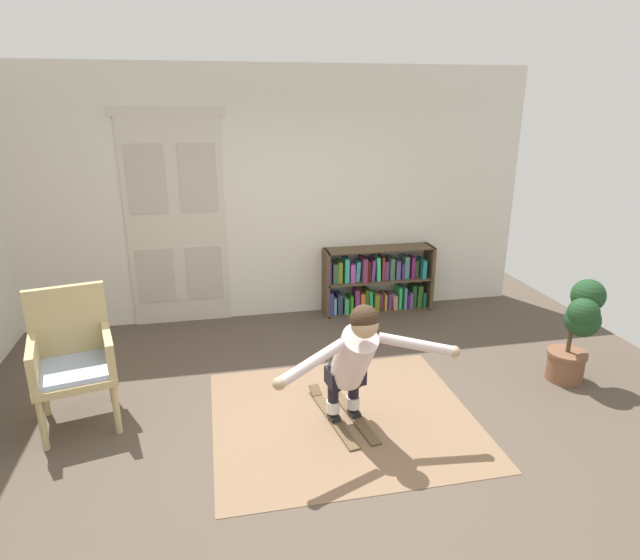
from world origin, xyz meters
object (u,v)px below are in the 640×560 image
object	(u,v)px
bookshelf	(376,283)
potted_plant	(579,327)
wicker_chair	(72,355)
person_skier	(354,356)
skis_pair	(341,413)

from	to	relation	value
bookshelf	potted_plant	xyz separation A→B (m)	(1.27, -2.08, 0.18)
bookshelf	wicker_chair	world-z (taller)	wicker_chair
bookshelf	potted_plant	bearing A→B (deg)	-58.53
bookshelf	person_skier	distance (m)	2.64
wicker_chair	skis_pair	xyz separation A→B (m)	(2.12, -0.39, -0.56)
wicker_chair	potted_plant	distance (m)	4.38
potted_plant	skis_pair	distance (m)	2.32
bookshelf	wicker_chair	xyz separation A→B (m)	(-3.10, -1.83, 0.22)
wicker_chair	bookshelf	bearing A→B (deg)	30.48
bookshelf	person_skier	world-z (taller)	person_skier
skis_pair	person_skier	distance (m)	0.67
bookshelf	skis_pair	size ratio (longest dim) A/B	1.41
skis_pair	person_skier	xyz separation A→B (m)	(0.04, -0.23, 0.63)
skis_pair	person_skier	bearing A→B (deg)	-81.16
potted_plant	skis_pair	size ratio (longest dim) A/B	1.02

